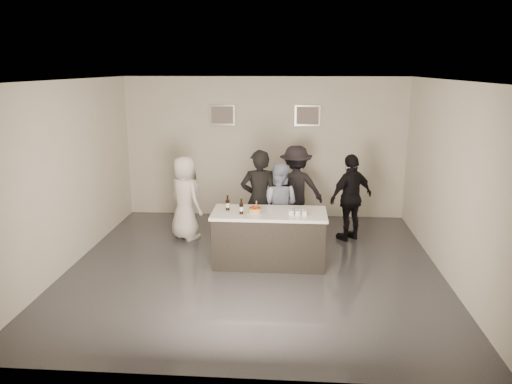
% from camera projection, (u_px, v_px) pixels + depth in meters
% --- Properties ---
extents(floor, '(6.00, 6.00, 0.00)m').
position_uv_depth(floor, '(254.00, 267.00, 8.17)').
color(floor, '#3D3D42').
rests_on(floor, ground).
extents(ceiling, '(6.00, 6.00, 0.00)m').
position_uv_depth(ceiling, '(254.00, 80.00, 7.44)').
color(ceiling, white).
extents(wall_back, '(6.00, 0.04, 3.00)m').
position_uv_depth(wall_back, '(265.00, 148.00, 10.71)').
color(wall_back, silver).
rests_on(wall_back, ground).
extents(wall_front, '(6.00, 0.04, 3.00)m').
position_uv_depth(wall_front, '(230.00, 244.00, 4.90)').
color(wall_front, silver).
rests_on(wall_front, ground).
extents(wall_left, '(0.04, 6.00, 3.00)m').
position_uv_depth(wall_left, '(68.00, 175.00, 8.02)').
color(wall_left, silver).
rests_on(wall_left, ground).
extents(wall_right, '(0.04, 6.00, 3.00)m').
position_uv_depth(wall_right, '(450.00, 181.00, 7.59)').
color(wall_right, silver).
rests_on(wall_right, ground).
extents(picture_left, '(0.54, 0.04, 0.44)m').
position_uv_depth(picture_left, '(222.00, 115.00, 10.57)').
color(picture_left, '#B2B2B7').
rests_on(picture_left, wall_back).
extents(picture_right, '(0.54, 0.04, 0.44)m').
position_uv_depth(picture_right, '(308.00, 116.00, 10.44)').
color(picture_right, '#B2B2B7').
rests_on(picture_right, wall_back).
extents(bar_counter, '(1.86, 0.86, 0.90)m').
position_uv_depth(bar_counter, '(269.00, 238.00, 8.22)').
color(bar_counter, white).
rests_on(bar_counter, ground).
extents(cake, '(0.22, 0.22, 0.07)m').
position_uv_depth(cake, '(255.00, 211.00, 8.05)').
color(cake, orange).
rests_on(cake, bar_counter).
extents(beer_bottle_a, '(0.07, 0.07, 0.26)m').
position_uv_depth(beer_bottle_a, '(228.00, 202.00, 8.18)').
color(beer_bottle_a, black).
rests_on(beer_bottle_a, bar_counter).
extents(beer_bottle_b, '(0.07, 0.07, 0.26)m').
position_uv_depth(beer_bottle_b, '(241.00, 206.00, 7.97)').
color(beer_bottle_b, black).
rests_on(beer_bottle_b, bar_counter).
extents(tumbler_cluster, '(0.30, 0.19, 0.08)m').
position_uv_depth(tumbler_cluster, '(298.00, 212.00, 7.97)').
color(tumbler_cluster, orange).
rests_on(tumbler_cluster, bar_counter).
extents(candles, '(0.24, 0.08, 0.01)m').
position_uv_depth(candles, '(251.00, 217.00, 7.85)').
color(candles, pink).
rests_on(candles, bar_counter).
extents(person_main_black, '(0.73, 0.55, 1.81)m').
position_uv_depth(person_main_black, '(259.00, 200.00, 8.82)').
color(person_main_black, black).
rests_on(person_main_black, ground).
extents(person_main_blue, '(0.86, 0.73, 1.55)m').
position_uv_depth(person_main_blue, '(278.00, 205.00, 8.96)').
color(person_main_blue, '#9BA9CB').
rests_on(person_main_blue, ground).
extents(person_guest_left, '(0.91, 0.90, 1.59)m').
position_uv_depth(person_guest_left, '(185.00, 198.00, 9.40)').
color(person_guest_left, white).
rests_on(person_guest_left, ground).
extents(person_guest_right, '(1.02, 0.88, 1.64)m').
position_uv_depth(person_guest_right, '(351.00, 197.00, 9.32)').
color(person_guest_right, black).
rests_on(person_guest_right, ground).
extents(person_guest_back, '(1.21, 0.83, 1.71)m').
position_uv_depth(person_guest_back, '(295.00, 189.00, 9.83)').
color(person_guest_back, black).
rests_on(person_guest_back, ground).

